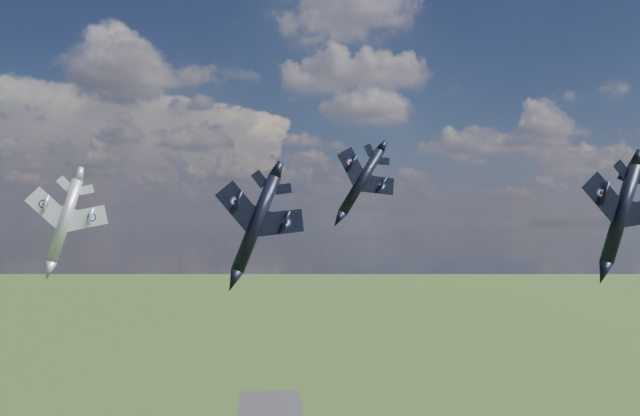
{
  "coord_description": "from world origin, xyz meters",
  "views": [
    {
      "loc": [
        -3.66,
        -55.73,
        81.36
      ],
      "look_at": [
        2.84,
        13.95,
        83.1
      ],
      "focal_mm": 35.0,
      "sensor_mm": 36.0,
      "label": 1
    }
  ],
  "objects_px": {
    "jet_lead_navy": "(256,223)",
    "jet_right_navy": "(621,214)",
    "jet_high_navy": "(361,182)",
    "jet_left_silver": "(65,220)"
  },
  "relations": [
    {
      "from": "jet_lead_navy",
      "to": "jet_right_navy",
      "type": "height_order",
      "value": "jet_right_navy"
    },
    {
      "from": "jet_high_navy",
      "to": "jet_left_silver",
      "type": "relative_size",
      "value": 1.08
    },
    {
      "from": "jet_high_navy",
      "to": "jet_left_silver",
      "type": "distance_m",
      "value": 37.34
    },
    {
      "from": "jet_right_navy",
      "to": "jet_high_navy",
      "type": "relative_size",
      "value": 0.99
    },
    {
      "from": "jet_right_navy",
      "to": "jet_left_silver",
      "type": "relative_size",
      "value": 1.07
    },
    {
      "from": "jet_lead_navy",
      "to": "jet_right_navy",
      "type": "distance_m",
      "value": 36.85
    },
    {
      "from": "jet_right_navy",
      "to": "jet_left_silver",
      "type": "xyz_separation_m",
      "value": [
        -56.41,
        12.92,
        -0.62
      ]
    },
    {
      "from": "jet_left_silver",
      "to": "jet_right_navy",
      "type": "bearing_deg",
      "value": -35.49
    },
    {
      "from": "jet_right_navy",
      "to": "jet_left_silver",
      "type": "bearing_deg",
      "value": 162.35
    },
    {
      "from": "jet_right_navy",
      "to": "jet_left_silver",
      "type": "distance_m",
      "value": 57.88
    }
  ]
}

